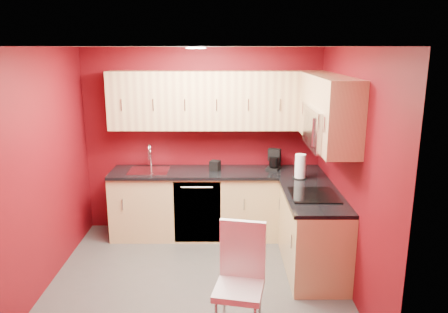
{
  "coord_description": "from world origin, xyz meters",
  "views": [
    {
      "loc": [
        0.29,
        -4.35,
        2.5
      ],
      "look_at": [
        0.29,
        0.55,
        1.26
      ],
      "focal_mm": 35.0,
      "sensor_mm": 36.0,
      "label": 1
    }
  ],
  "objects_px": {
    "coffee_maker": "(273,159)",
    "microwave": "(328,128)",
    "napkin_holder": "(215,166)",
    "paper_towel": "(300,166)",
    "sink": "(149,168)",
    "dining_chair": "(239,283)"
  },
  "relations": [
    {
      "from": "coffee_maker",
      "to": "microwave",
      "type": "bearing_deg",
      "value": -46.79
    },
    {
      "from": "microwave",
      "to": "sink",
      "type": "relative_size",
      "value": 1.46
    },
    {
      "from": "microwave",
      "to": "napkin_holder",
      "type": "xyz_separation_m",
      "value": [
        -1.22,
        1.01,
        -0.68
      ]
    },
    {
      "from": "sink",
      "to": "dining_chair",
      "type": "height_order",
      "value": "sink"
    },
    {
      "from": "napkin_holder",
      "to": "paper_towel",
      "type": "height_order",
      "value": "paper_towel"
    },
    {
      "from": "microwave",
      "to": "dining_chair",
      "type": "height_order",
      "value": "microwave"
    },
    {
      "from": "coffee_maker",
      "to": "paper_towel",
      "type": "xyz_separation_m",
      "value": [
        0.29,
        -0.41,
        0.02
      ]
    },
    {
      "from": "sink",
      "to": "napkin_holder",
      "type": "distance_m",
      "value": 0.88
    },
    {
      "from": "sink",
      "to": "dining_chair",
      "type": "bearing_deg",
      "value": -62.53
    },
    {
      "from": "paper_towel",
      "to": "dining_chair",
      "type": "distance_m",
      "value": 2.05
    },
    {
      "from": "microwave",
      "to": "paper_towel",
      "type": "bearing_deg",
      "value": 103.62
    },
    {
      "from": "paper_towel",
      "to": "dining_chair",
      "type": "height_order",
      "value": "paper_towel"
    },
    {
      "from": "coffee_maker",
      "to": "sink",
      "type": "bearing_deg",
      "value": -157.38
    },
    {
      "from": "microwave",
      "to": "napkin_holder",
      "type": "bearing_deg",
      "value": 140.42
    },
    {
      "from": "microwave",
      "to": "dining_chair",
      "type": "bearing_deg",
      "value": -130.21
    },
    {
      "from": "microwave",
      "to": "dining_chair",
      "type": "relative_size",
      "value": 0.75
    },
    {
      "from": "sink",
      "to": "napkin_holder",
      "type": "height_order",
      "value": "sink"
    },
    {
      "from": "sink",
      "to": "napkin_holder",
      "type": "bearing_deg",
      "value": 0.25
    },
    {
      "from": "sink",
      "to": "coffee_maker",
      "type": "distance_m",
      "value": 1.65
    },
    {
      "from": "microwave",
      "to": "sink",
      "type": "distance_m",
      "value": 2.43
    },
    {
      "from": "coffee_maker",
      "to": "dining_chair",
      "type": "height_order",
      "value": "coffee_maker"
    },
    {
      "from": "coffee_maker",
      "to": "napkin_holder",
      "type": "height_order",
      "value": "coffee_maker"
    }
  ]
}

